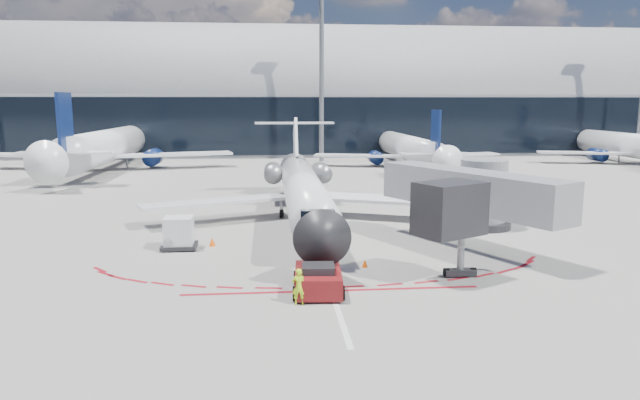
{
  "coord_description": "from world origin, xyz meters",
  "views": [
    {
      "loc": [
        -2.81,
        -36.95,
        8.73
      ],
      "look_at": [
        0.4,
        -1.02,
        2.52
      ],
      "focal_mm": 32.0,
      "sensor_mm": 36.0,
      "label": 1
    }
  ],
  "objects": [
    {
      "name": "safety_cone_right",
      "position": [
        2.21,
        -7.78,
        0.22
      ],
      "size": [
        0.32,
        0.32,
        0.44
      ],
      "primitive_type": "cone",
      "color": "#FF5505",
      "rests_on": "ground"
    },
    {
      "name": "uld_container",
      "position": [
        -8.28,
        -2.98,
        0.97
      ],
      "size": [
        2.11,
        1.8,
        1.95
      ],
      "rotation": [
        0.0,
        0.0,
        0.02
      ],
      "color": "black",
      "rests_on": "ground"
    },
    {
      "name": "ramp_worker",
      "position": [
        -1.62,
        -13.19,
        0.82
      ],
      "size": [
        0.62,
        0.43,
        1.63
      ],
      "primitive_type": "imported",
      "rotation": [
        0.0,
        0.0,
        3.21
      ],
      "color": "#C5FA1A",
      "rests_on": "ground"
    },
    {
      "name": "ground",
      "position": [
        0.0,
        0.0,
        0.0
      ],
      "size": [
        260.0,
        260.0,
        0.0
      ],
      "primitive_type": "plane",
      "color": "gray",
      "rests_on": "ground"
    },
    {
      "name": "regional_jet",
      "position": [
        -0.39,
        4.47,
        2.47
      ],
      "size": [
        23.91,
        29.48,
        7.38
      ],
      "color": "white",
      "rests_on": "ground"
    },
    {
      "name": "apron_centerline",
      "position": [
        0.0,
        2.0,
        0.01
      ],
      "size": [
        0.25,
        40.0,
        0.01
      ],
      "primitive_type": "cube",
      "color": "silver",
      "rests_on": "ground"
    },
    {
      "name": "apron_stop_bar",
      "position": [
        0.0,
        -11.5,
        0.01
      ],
      "size": [
        14.0,
        0.25,
        0.01
      ],
      "primitive_type": "cube",
      "color": "maroon",
      "rests_on": "ground"
    },
    {
      "name": "bg_airliner_2",
      "position": [
        49.34,
        41.56,
        5.05
      ],
      "size": [
        31.2,
        33.03,
        10.09
      ],
      "primitive_type": null,
      "color": "white",
      "rests_on": "ground"
    },
    {
      "name": "light_mast_centre",
      "position": [
        5.0,
        48.0,
        12.5
      ],
      "size": [
        0.7,
        0.7,
        25.0
      ],
      "primitive_type": "cylinder",
      "color": "slate",
      "rests_on": "ground"
    },
    {
      "name": "pushback_tug",
      "position": [
        -0.64,
        -11.62,
        0.62
      ],
      "size": [
        2.49,
        5.45,
        1.4
      ],
      "rotation": [
        0.0,
        0.0,
        -0.06
      ],
      "color": "maroon",
      "rests_on": "ground"
    },
    {
      "name": "safety_cone_left",
      "position": [
        -6.38,
        -2.45,
        0.28
      ],
      "size": [
        0.4,
        0.4,
        0.56
      ],
      "primitive_type": "cone",
      "color": "#FF5505",
      "rests_on": "ground"
    },
    {
      "name": "jet_bridge",
      "position": [
        9.79,
        -3.01,
        3.01
      ],
      "size": [
        10.03,
        15.2,
        4.9
      ],
      "color": "gray",
      "rests_on": "ground"
    },
    {
      "name": "terminal_building",
      "position": [
        0.0,
        64.97,
        8.52
      ],
      "size": [
        150.0,
        24.15,
        24.0
      ],
      "color": "#949799",
      "rests_on": "ground"
    },
    {
      "name": "bg_airliner_1",
      "position": [
        16.33,
        40.52,
        4.92
      ],
      "size": [
        30.43,
        32.22,
        9.84
      ],
      "primitive_type": null,
      "color": "white",
      "rests_on": "ground"
    },
    {
      "name": "bg_airliner_0",
      "position": [
        -23.89,
        40.8,
        6.08
      ],
      "size": [
        37.58,
        39.79,
        12.16
      ],
      "primitive_type": null,
      "color": "white",
      "rests_on": "ground"
    }
  ]
}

